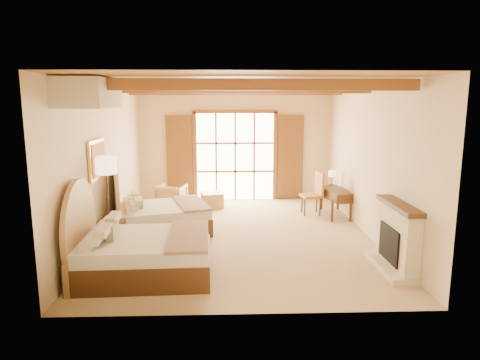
{
  "coord_description": "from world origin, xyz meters",
  "views": [
    {
      "loc": [
        -0.29,
        -8.84,
        2.82
      ],
      "look_at": [
        0.03,
        0.2,
        1.16
      ],
      "focal_mm": 32.0,
      "sensor_mm": 36.0,
      "label": 1
    }
  ],
  "objects_px": {
    "bed_near": "(135,250)",
    "nightstand": "(112,234)",
    "desk": "(335,201)",
    "armchair": "(171,197)",
    "bed_far": "(155,215)"
  },
  "relations": [
    {
      "from": "armchair",
      "to": "desk",
      "type": "xyz_separation_m",
      "value": [
        4.2,
        -0.8,
        0.03
      ]
    },
    {
      "from": "armchair",
      "to": "bed_far",
      "type": "bearing_deg",
      "value": 99.77
    },
    {
      "from": "bed_near",
      "to": "desk",
      "type": "bearing_deg",
      "value": 38.26
    },
    {
      "from": "bed_near",
      "to": "armchair",
      "type": "height_order",
      "value": "bed_near"
    },
    {
      "from": "bed_far",
      "to": "bed_near",
      "type": "bearing_deg",
      "value": -105.03
    },
    {
      "from": "bed_far",
      "to": "armchair",
      "type": "bearing_deg",
      "value": 70.47
    },
    {
      "from": "bed_far",
      "to": "nightstand",
      "type": "height_order",
      "value": "bed_far"
    },
    {
      "from": "armchair",
      "to": "bed_near",
      "type": "bearing_deg",
      "value": 102.19
    },
    {
      "from": "bed_far",
      "to": "desk",
      "type": "relative_size",
      "value": 1.78
    },
    {
      "from": "nightstand",
      "to": "armchair",
      "type": "relative_size",
      "value": 0.79
    },
    {
      "from": "bed_far",
      "to": "nightstand",
      "type": "xyz_separation_m",
      "value": [
        -0.66,
        -1.06,
        -0.1
      ]
    },
    {
      "from": "nightstand",
      "to": "desk",
      "type": "distance_m",
      "value": 5.49
    },
    {
      "from": "armchair",
      "to": "desk",
      "type": "distance_m",
      "value": 4.28
    },
    {
      "from": "nightstand",
      "to": "armchair",
      "type": "distance_m",
      "value": 3.21
    },
    {
      "from": "bed_near",
      "to": "nightstand",
      "type": "relative_size",
      "value": 3.85
    }
  ]
}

